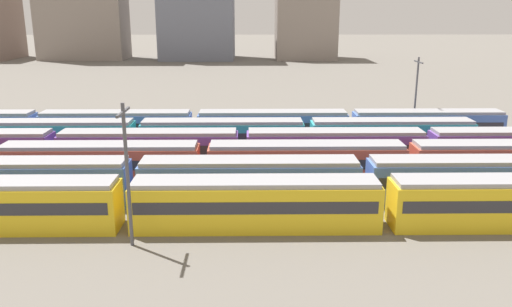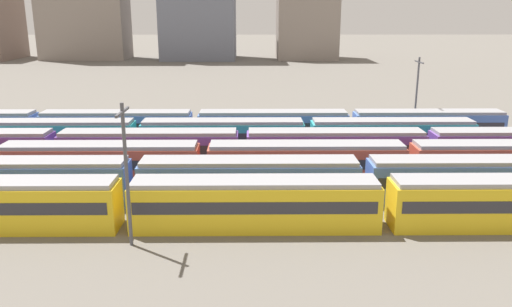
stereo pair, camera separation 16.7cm
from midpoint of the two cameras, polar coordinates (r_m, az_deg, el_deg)
train_track_0 at (r=37.51m, az=0.00°, el=-5.54°), size 93.60×3.06×3.75m
train_track_1 at (r=43.42m, az=11.92°, el=-2.91°), size 112.50×3.06×3.75m
train_track_2 at (r=47.56m, az=-5.73°, el=-1.02°), size 74.70×3.06×3.75m
train_track_3 at (r=52.37m, az=-1.42°, el=0.62°), size 74.70×3.06×3.75m
train_track_4 at (r=58.75m, az=-12.86°, el=1.88°), size 74.70×3.06×3.75m
train_track_5 at (r=62.83m, az=-6.69°, el=3.05°), size 74.70×3.06×3.75m
catenary_pole_0 at (r=34.64m, az=-14.05°, el=-1.64°), size 0.24×3.20×9.81m
catenary_pole_1 at (r=68.24m, az=17.44°, el=6.48°), size 0.24×3.20×9.85m
distant_building_3 at (r=173.25m, az=5.67°, el=14.63°), size 19.16×17.70×25.55m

